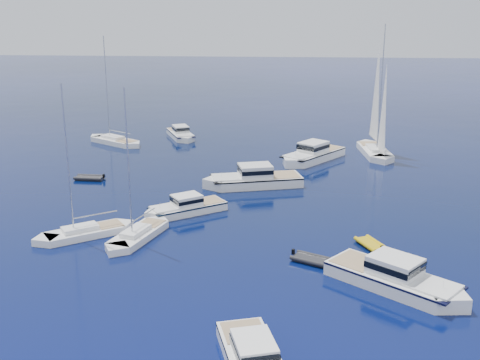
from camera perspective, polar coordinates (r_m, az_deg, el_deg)
name	(u,v)px	position (r m, az deg, el deg)	size (l,w,h in m)	color
ground	(211,296)	(42.67, -2.85, -11.17)	(400.00, 400.00, 0.00)	#091259
motor_cruiser_right	(396,288)	(45.16, 14.85, -10.09)	(3.55, 11.62, 3.05)	white
motor_cruiser_left	(185,213)	(58.84, -5.30, -3.20)	(2.77, 9.04, 2.37)	white
motor_cruiser_centre	(253,186)	(67.26, 1.27, -0.58)	(3.72, 12.15, 3.19)	silver
motor_cruiser_distant	(312,160)	(78.90, 6.94, 1.90)	(3.68, 12.04, 3.16)	white
motor_cruiser_horizon	(181,138)	(92.17, -5.72, 4.08)	(2.83, 9.25, 2.43)	white
sailboat_fore	(138,238)	(53.22, -9.80, -5.57)	(2.48, 9.55, 14.05)	white
sailboat_mid_l	(85,236)	(54.71, -14.76, -5.26)	(2.51, 9.67, 14.21)	white
sailboat_sails_r	(374,154)	(83.55, 12.86, 2.43)	(3.22, 12.38, 18.20)	white
sailboat_far_l	(115,143)	(89.92, -12.00, 3.48)	(2.87, 11.02, 16.20)	white
tender_yellow	(371,247)	(51.90, 12.54, -6.32)	(1.84, 3.29, 0.95)	gold
tender_grey_near	(313,262)	(48.11, 7.10, -7.92)	(2.00, 3.63, 0.95)	black
tender_grey_far	(90,180)	(71.92, -14.34, 0.04)	(1.95, 3.54, 0.95)	black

